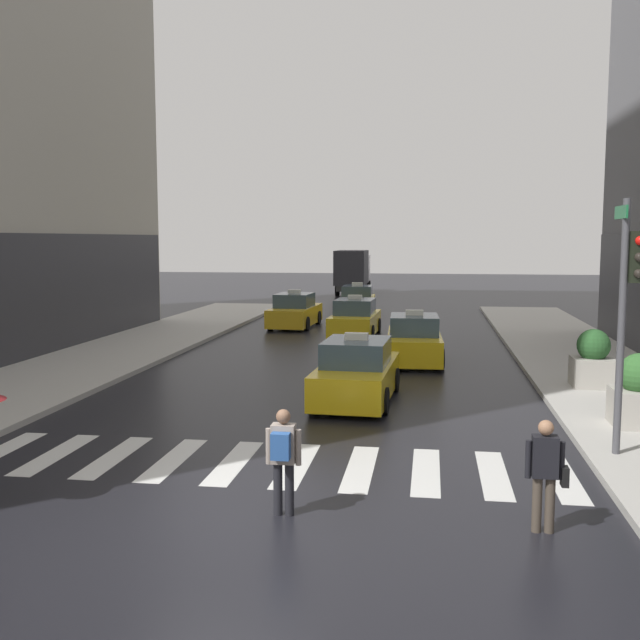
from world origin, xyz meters
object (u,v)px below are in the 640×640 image
(taxi_fifth, at_px, (357,302))
(planter_mid_block, at_px, (593,361))
(pedestrian_with_handbag, at_px, (546,469))
(taxi_third, at_px, (355,320))
(traffic_light_pole, at_px, (629,290))
(box_truck, at_px, (353,270))
(taxi_second, at_px, (414,341))
(pedestrian_with_backpack, at_px, (283,454))
(taxi_lead, at_px, (357,374))
(planter_near_corner, at_px, (639,393))
(taxi_fourth, at_px, (295,312))

(taxi_fifth, xyz_separation_m, planter_mid_block, (8.48, -19.81, 0.15))
(planter_mid_block, bearing_deg, pedestrian_with_handbag, -105.14)
(taxi_third, height_order, planter_mid_block, taxi_third)
(traffic_light_pole, relative_size, pedestrian_with_handbag, 2.91)
(traffic_light_pole, height_order, box_truck, traffic_light_pole)
(taxi_third, bearing_deg, pedestrian_with_handbag, -76.92)
(taxi_second, distance_m, pedestrian_with_backpack, 14.64)
(planter_mid_block, bearing_deg, traffic_light_pole, -97.13)
(box_truck, distance_m, planter_mid_block, 36.16)
(traffic_light_pole, distance_m, box_truck, 42.34)
(taxi_lead, height_order, taxi_third, same)
(planter_near_corner, bearing_deg, traffic_light_pole, -111.29)
(taxi_second, distance_m, taxi_fourth, 11.01)
(taxi_lead, relative_size, pedestrian_with_handbag, 2.80)
(traffic_light_pole, relative_size, box_truck, 0.63)
(taxi_fifth, height_order, pedestrian_with_handbag, taxi_fifth)
(box_truck, relative_size, pedestrian_with_handbag, 4.59)
(taxi_third, relative_size, taxi_fourth, 0.99)
(taxi_fourth, bearing_deg, planter_near_corner, -58.63)
(taxi_third, distance_m, box_truck, 24.14)
(taxi_lead, bearing_deg, box_truck, 96.18)
(pedestrian_with_backpack, xyz_separation_m, planter_mid_block, (6.63, 10.26, -0.10))
(taxi_fifth, bearing_deg, pedestrian_with_handbag, -79.31)
(pedestrian_with_backpack, relative_size, planter_mid_block, 1.03)
(traffic_light_pole, xyz_separation_m, box_truck, (-9.48, 41.25, -1.41))
(traffic_light_pole, distance_m, taxi_second, 11.92)
(taxi_fifth, relative_size, pedestrian_with_backpack, 2.78)
(taxi_fifth, bearing_deg, planter_near_corner, -70.53)
(traffic_light_pole, relative_size, taxi_lead, 1.04)
(taxi_second, relative_size, taxi_fifth, 1.00)
(taxi_fourth, xyz_separation_m, taxi_fifth, (2.39, 6.23, 0.00))
(pedestrian_with_handbag, relative_size, planter_near_corner, 1.03)
(taxi_fourth, xyz_separation_m, box_truck, (0.57, 21.06, 1.13))
(taxi_fifth, height_order, planter_mid_block, taxi_fifth)
(taxi_lead, height_order, pedestrian_with_backpack, taxi_lead)
(taxi_second, xyz_separation_m, pedestrian_with_backpack, (-1.64, -14.54, 0.25))
(pedestrian_with_handbag, bearing_deg, taxi_fourth, 108.66)
(taxi_second, height_order, taxi_fourth, same)
(box_truck, bearing_deg, taxi_fourth, -91.54)
(planter_mid_block, bearing_deg, taxi_fourth, 128.65)
(box_truck, bearing_deg, taxi_second, -80.08)
(taxi_lead, xyz_separation_m, taxi_second, (1.33, 6.39, 0.00))
(taxi_third, xyz_separation_m, taxi_fourth, (-3.20, 2.91, 0.00))
(taxi_lead, distance_m, taxi_second, 6.53)
(taxi_second, height_order, box_truck, box_truck)
(pedestrian_with_handbag, bearing_deg, traffic_light_pole, 62.15)
(box_truck, bearing_deg, pedestrian_with_backpack, -85.33)
(pedestrian_with_backpack, bearing_deg, traffic_light_pole, 32.25)
(box_truck, bearing_deg, taxi_fifth, -83.00)
(traffic_light_pole, relative_size, taxi_fifth, 1.05)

